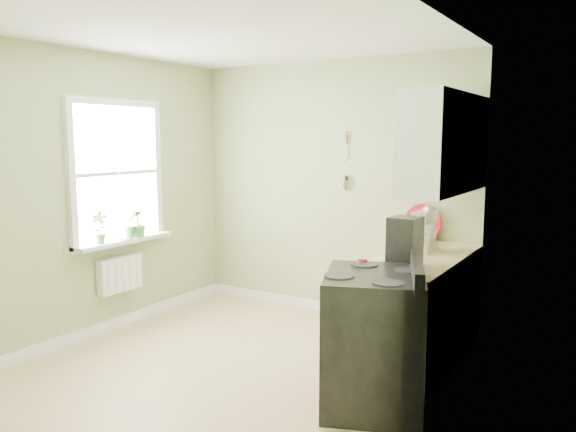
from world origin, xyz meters
The scene contains 21 objects.
floor centered at (0.00, 0.00, -0.01)m, with size 3.20×3.60×0.02m, color tan.
ceiling centered at (0.00, 0.00, 2.71)m, with size 3.20×3.60×0.02m, color white.
wall_back centered at (0.00, 1.81, 1.35)m, with size 3.20×0.02×2.70m, color #9FAA74.
wall_left centered at (-1.61, 0.00, 1.35)m, with size 0.02×3.60×2.70m, color #9FAA74.
wall_right centered at (1.61, 0.00, 1.35)m, with size 0.02×3.60×2.70m, color #9FAA74.
base_cabinets centered at (1.30, 1.00, 0.43)m, with size 0.60×1.60×0.87m, color white.
countertop centered at (1.29, 1.00, 0.89)m, with size 0.64×1.60×0.04m, color #DBBE86.
upper_cabinets centered at (1.43, 1.10, 1.85)m, with size 0.35×1.40×0.80m, color white.
window centered at (-1.58, 0.30, 1.55)m, with size 0.06×1.14×1.44m.
window_sill centered at (-1.51, 0.30, 0.88)m, with size 0.18×1.14×0.04m, color white.
radiator centered at (-1.54, 0.25, 0.55)m, with size 0.12×0.50×0.35m, color white.
wall_utensils centered at (0.20, 1.78, 1.56)m, with size 0.02×0.14×0.58m.
stove centered at (1.28, 0.05, 0.49)m, with size 0.95×0.98×1.09m.
stand_mixer centered at (1.23, 1.23, 1.08)m, with size 0.21×0.34×0.39m.
kettle centered at (1.05, 1.72, 1.00)m, with size 0.18×0.11×0.18m.
coffee_maker centered at (1.28, 0.60, 1.09)m, with size 0.23×0.25×0.38m.
red_tray centered at (1.05, 1.72, 1.09)m, with size 0.36×0.36×0.02m, color #AA081B.
jar centered at (1.06, 0.30, 0.95)m, with size 0.07×0.07×0.08m.
plant_a centered at (-1.50, 0.00, 1.06)m, with size 0.17×0.11×0.32m, color #447F38.
plant_b centered at (-1.50, 0.38, 1.03)m, with size 0.15×0.12×0.27m, color #447F38.
plant_c centered at (-1.50, 0.48, 1.04)m, with size 0.15×0.15×0.27m, color #447F38.
Camera 1 is at (2.77, -3.49, 1.89)m, focal length 35.00 mm.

